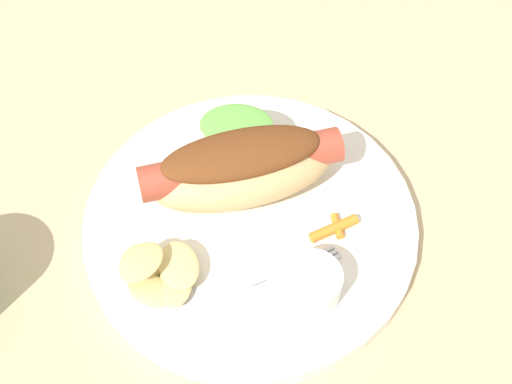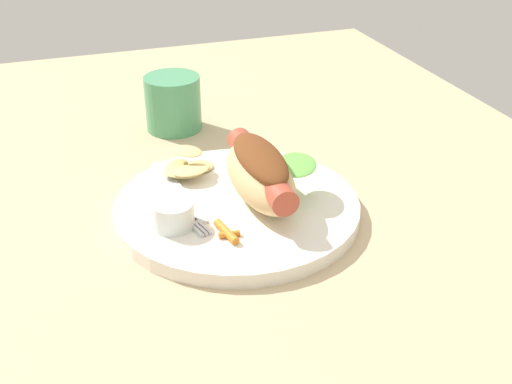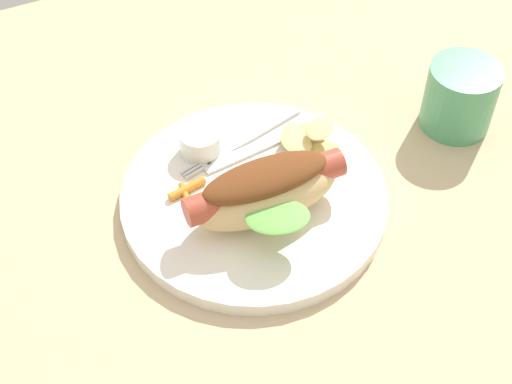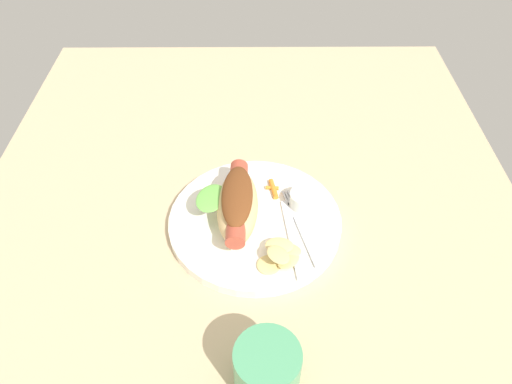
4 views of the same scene
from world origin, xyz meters
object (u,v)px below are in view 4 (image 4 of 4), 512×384
Objects in this scene: knife at (293,238)px; carrot_garnish at (273,189)px; hot_dog at (237,203)px; sauce_ramekin at (304,200)px; drinking_cup at (267,370)px; chips_pile at (280,255)px; plate at (255,221)px; fork at (302,229)px.

knife is 10.51cm from carrot_garnish.
hot_dog is 3.65× the size of sauce_ramekin.
hot_dog is at bearing 8.94° from drinking_cup.
knife is at bearing -29.10° from chips_pile.
carrot_garnish is at bearing -42.63° from hot_dog.
carrot_garnish is at bearing -26.30° from plate.
knife is 1.95× the size of drinking_cup.
chips_pile is at bearing -178.04° from carrot_garnish.
hot_dog is at bearing 136.34° from carrot_garnish.
drinking_cup is at bearing 151.13° from fork.
carrot_garnish reaches higher than knife.
chips_pile reaches higher than plate.
hot_dog is (0.06, 2.72, 4.08)cm from plate.
carrot_garnish reaches higher than fork.
sauce_ramekin is at bearing -12.97° from drinking_cup.
fork is at bearing -109.26° from plate.
drinking_cup is at bearing 172.66° from chips_pile.
hot_dog is 1.02× the size of fork.
plate is at bearing -90.24° from hot_dog.
knife is at bearing 163.11° from sauce_ramekin.
hot_dog is 2.17× the size of chips_pile.
knife is (-6.65, 2.02, -1.20)cm from sauce_ramekin.
sauce_ramekin is 11.30cm from chips_pile.
drinking_cup reaches higher than knife.
sauce_ramekin reaches higher than knife.
fork is (-4.98, 0.60, -1.18)cm from sauce_ramekin.
drinking_cup is at bearing -177.16° from plate.
drinking_cup is (-25.26, -3.97, -1.09)cm from hot_dog.
fork is 23.55cm from drinking_cup.
drinking_cup is (-25.20, -1.25, 2.99)cm from plate.
knife is 3.61× the size of carrot_garnish.
hot_dog is 9.83cm from knife.
plate is 7.04cm from knife.
plate is at bearing 153.70° from carrot_garnish.
sauce_ramekin is 5.91cm from carrot_garnish.
plate is at bearing 47.35° from knife.
drinking_cup is (-27.72, 6.38, 0.81)cm from sauce_ramekin.
drinking_cup reaches higher than plate.
carrot_garnish is (8.50, 4.05, 0.19)cm from fork.
chips_pile is at bearing -156.54° from plate.
plate is 7.52cm from fork.
hot_dog is at bearing 103.37° from sauce_ramekin.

